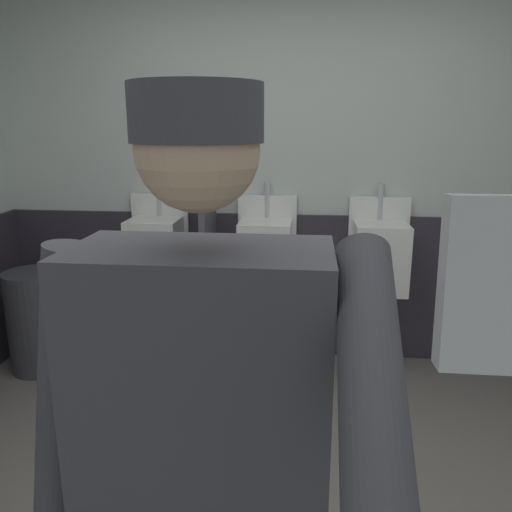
{
  "coord_description": "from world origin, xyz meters",
  "views": [
    {
      "loc": [
        0.12,
        -1.68,
        1.62
      ],
      "look_at": [
        -0.03,
        -0.26,
        1.25
      ],
      "focal_mm": 35.84,
      "sensor_mm": 36.0,
      "label": 1
    }
  ],
  "objects_px": {
    "trash_bin": "(39,320)",
    "urinal_middle": "(266,253)",
    "person": "(205,470)",
    "urinal_left": "(157,250)",
    "cell_phone": "(491,285)",
    "urinal_right": "(379,256)"
  },
  "relations": [
    {
      "from": "urinal_left",
      "to": "urinal_right",
      "type": "height_order",
      "value": "same"
    },
    {
      "from": "trash_bin",
      "to": "urinal_right",
      "type": "bearing_deg",
      "value": 6.95
    },
    {
      "from": "urinal_middle",
      "to": "person",
      "type": "height_order",
      "value": "person"
    },
    {
      "from": "urinal_right",
      "to": "person",
      "type": "xyz_separation_m",
      "value": [
        -0.65,
        -2.49,
        0.21
      ]
    },
    {
      "from": "urinal_right",
      "to": "person",
      "type": "relative_size",
      "value": 0.74
    },
    {
      "from": "cell_phone",
      "to": "urinal_left",
      "type": "bearing_deg",
      "value": 111.18
    },
    {
      "from": "trash_bin",
      "to": "person",
      "type": "bearing_deg",
      "value": -54.14
    },
    {
      "from": "urinal_left",
      "to": "person",
      "type": "relative_size",
      "value": 0.74
    },
    {
      "from": "person",
      "to": "cell_phone",
      "type": "bearing_deg",
      "value": -59.62
    },
    {
      "from": "trash_bin",
      "to": "urinal_middle",
      "type": "bearing_deg",
      "value": 10.36
    },
    {
      "from": "trash_bin",
      "to": "urinal_left",
      "type": "bearing_deg",
      "value": 20.05
    },
    {
      "from": "cell_phone",
      "to": "trash_bin",
      "type": "distance_m",
      "value": 3.52
    },
    {
      "from": "person",
      "to": "trash_bin",
      "type": "xyz_separation_m",
      "value": [
        -1.6,
        2.22,
        -0.65
      ]
    },
    {
      "from": "urinal_right",
      "to": "urinal_middle",
      "type": "bearing_deg",
      "value": 180.0
    },
    {
      "from": "person",
      "to": "trash_bin",
      "type": "height_order",
      "value": "person"
    },
    {
      "from": "urinal_left",
      "to": "trash_bin",
      "type": "xyz_separation_m",
      "value": [
        -0.75,
        -0.27,
        -0.44
      ]
    },
    {
      "from": "urinal_left",
      "to": "trash_bin",
      "type": "bearing_deg",
      "value": -159.95
    },
    {
      "from": "urinal_left",
      "to": "urinal_middle",
      "type": "bearing_deg",
      "value": 0.0
    },
    {
      "from": "person",
      "to": "urinal_right",
      "type": "bearing_deg",
      "value": 75.38
    },
    {
      "from": "urinal_left",
      "to": "person",
      "type": "xyz_separation_m",
      "value": [
        0.85,
        -2.49,
        0.21
      ]
    },
    {
      "from": "urinal_left",
      "to": "cell_phone",
      "type": "height_order",
      "value": "cell_phone"
    },
    {
      "from": "urinal_middle",
      "to": "urinal_left",
      "type": "bearing_deg",
      "value": 180.0
    }
  ]
}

